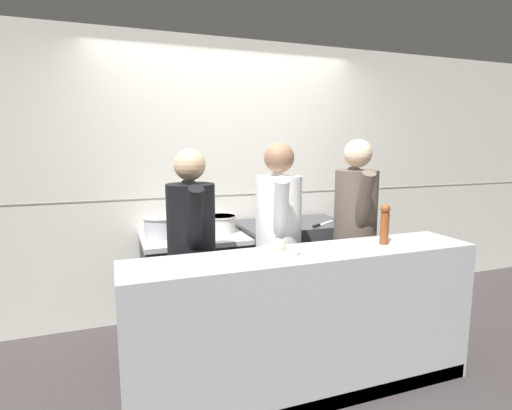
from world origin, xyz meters
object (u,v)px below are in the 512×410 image
chefs_knife (322,224)px  stock_pot (160,226)px  mixing_bowl_steel (268,218)px  pepper_mill (385,223)px  plated_dish_main (278,249)px  oven_range (194,284)px  braising_pot (221,223)px  chef_line (355,232)px  chef_sous (278,242)px  sauce_pot (194,223)px  chef_head_cook (192,253)px

chefs_knife → stock_pot: bearing=172.6°
stock_pot → mixing_bowl_steel: stock_pot is taller
mixing_bowl_steel → chefs_knife: bearing=-27.0°
chefs_knife → pepper_mill: pepper_mill is taller
pepper_mill → plated_dish_main: bearing=176.5°
oven_range → braising_pot: 0.57m
stock_pot → plated_dish_main: (0.60, -1.08, 0.02)m
chef_line → pepper_mill: bearing=-83.7°
mixing_bowl_steel → braising_pot: bearing=-176.8°
plated_dish_main → chef_line: 1.00m
braising_pot → mixing_bowl_steel: 0.46m
plated_dish_main → chef_sous: 0.46m
sauce_pot → chef_head_cook: 0.66m
chef_line → plated_dish_main: bearing=-132.9°
sauce_pot → braising_pot: 0.25m
mixing_bowl_steel → stock_pot: bearing=-177.8°
chef_line → sauce_pot: bearing=173.0°
oven_range → chef_sous: (0.51, -0.66, 0.48)m
chefs_knife → plated_dish_main: plated_dish_main is taller
chefs_knife → chef_head_cook: (-1.28, -0.48, -0.02)m
mixing_bowl_steel → chef_line: chef_line is taller
chef_line → chefs_knife: bearing=117.6°
braising_pot → plated_dish_main: plated_dish_main is taller
braising_pot → pepper_mill: 1.42m
mixing_bowl_steel → chef_sous: chef_sous is taller
sauce_pot → chefs_knife: sauce_pot is taller
plated_dish_main → chef_head_cook: chef_head_cook is taller
mixing_bowl_steel → chef_head_cook: chef_head_cook is taller
sauce_pot → mixing_bowl_steel: size_ratio=1.16×
sauce_pot → chef_line: (1.19, -0.59, -0.04)m
sauce_pot → plated_dish_main: size_ratio=0.99×
chef_sous → chef_line: chef_line is taller
chef_head_cook → chef_sous: (0.65, -0.00, 0.02)m
oven_range → mixing_bowl_steel: mixing_bowl_steel is taller
chefs_knife → chef_line: chef_line is taller
sauce_pot → mixing_bowl_steel: sauce_pot is taller
pepper_mill → chefs_knife: bearing=86.8°
mixing_bowl_steel → chefs_knife: mixing_bowl_steel is taller
pepper_mill → chef_head_cook: (-1.22, 0.47, -0.21)m
plated_dish_main → chef_head_cook: size_ratio=0.17×
plated_dish_main → chef_sous: chef_sous is taller
chef_head_cook → chef_sous: bearing=3.8°
braising_pot → chef_head_cook: (-0.39, -0.67, -0.06)m
sauce_pot → mixing_bowl_steel: (0.70, 0.06, -0.01)m
oven_range → sauce_pot: size_ratio=3.21×
oven_range → chef_head_cook: (-0.14, -0.66, 0.46)m
sauce_pot → braising_pot: sauce_pot is taller
sauce_pot → mixing_bowl_steel: bearing=5.1°
chefs_knife → chef_sous: size_ratio=0.20×
plated_dish_main → sauce_pot: bearing=106.7°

